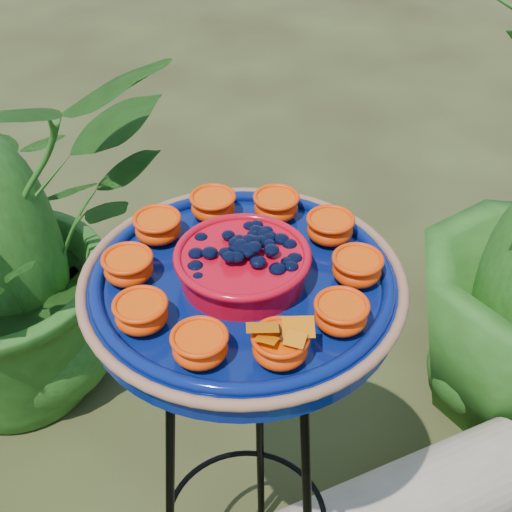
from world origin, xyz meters
name	(u,v)px	position (x,y,z in m)	size (l,w,h in m)	color
tripod_stand	(245,447)	(-0.04, 0.05, 0.49)	(0.34, 0.34, 0.80)	black
feeder_dish	(243,280)	(-0.04, 0.05, 0.84)	(0.47, 0.47, 0.10)	#071555
driftwood_log	(404,510)	(0.28, 0.18, 0.10)	(0.20, 0.20, 0.59)	tan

